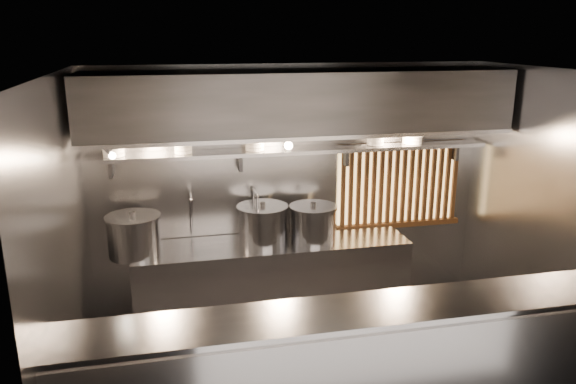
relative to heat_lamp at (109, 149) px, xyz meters
name	(u,v)px	position (x,y,z in m)	size (l,w,h in m)	color
floor	(326,369)	(1.90, -0.85, -2.07)	(4.50, 4.50, 0.00)	black
ceiling	(332,72)	(1.90, -0.85, 0.73)	(4.50, 4.50, 0.00)	black
wall_back	(291,188)	(1.90, 0.65, -0.67)	(4.50, 4.50, 0.00)	gray
wall_left	(62,252)	(-0.35, -0.85, -0.67)	(3.00, 3.00, 0.00)	gray
wall_right	(550,215)	(4.15, -0.85, -0.67)	(3.00, 3.00, 0.00)	gray
serving_counter	(361,375)	(1.90, -1.81, -1.50)	(4.50, 0.56, 1.13)	#9B9BA0
cooking_bench	(272,280)	(1.60, 0.28, -1.62)	(3.00, 0.70, 0.90)	#9B9BA0
bowl_shelf	(295,150)	(1.90, 0.47, -0.19)	(4.40, 0.34, 0.04)	#9B9BA0
exhaust_hood	(300,103)	(1.90, 0.25, 0.36)	(4.40, 0.81, 0.65)	#2D2D30
wood_screen	(399,185)	(3.20, 0.60, -0.69)	(1.56, 0.09, 1.04)	#FCC771
faucet_left	(191,206)	(0.75, 0.52, -0.76)	(0.04, 0.30, 0.50)	silver
faucet_right	(255,202)	(1.45, 0.52, -0.76)	(0.04, 0.30, 0.50)	silver
heat_lamp	(109,149)	(0.00, 0.00, 0.00)	(0.25, 0.35, 0.20)	#9B9BA0
pendant_bulb	(289,145)	(1.80, 0.35, -0.11)	(0.09, 0.09, 0.19)	#2D2D30
stock_pot_left	(134,235)	(0.15, 0.24, -0.95)	(0.66, 0.66, 0.47)	#9B9BA0
stock_pot_mid	(313,223)	(2.05, 0.26, -0.97)	(0.64, 0.64, 0.44)	#9B9BA0
stock_pot_right	(263,224)	(1.50, 0.31, -0.96)	(0.57, 0.57, 0.46)	#9B9BA0
bowl_stack_0	(114,152)	(0.00, 0.47, -0.12)	(0.23, 0.23, 0.09)	white
bowl_stack_1	(183,145)	(0.70, 0.47, -0.08)	(0.20, 0.20, 0.17)	white
bowl_stack_2	(255,143)	(1.45, 0.47, -0.08)	(0.22, 0.22, 0.17)	white
bowl_stack_3	(376,139)	(2.82, 0.47, -0.10)	(0.21, 0.21, 0.13)	white
bowl_stack_4	(412,139)	(3.27, 0.47, -0.12)	(0.24, 0.24, 0.09)	white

